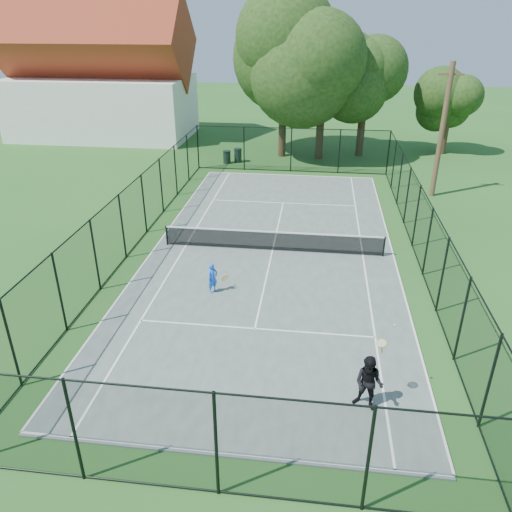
# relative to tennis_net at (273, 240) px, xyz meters

# --- Properties ---
(ground) EXTENTS (120.00, 120.00, 0.00)m
(ground) POSITION_rel_tennis_net_xyz_m (0.00, 0.00, -0.58)
(ground) COLOR #23541D
(tennis_court) EXTENTS (11.00, 24.00, 0.06)m
(tennis_court) POSITION_rel_tennis_net_xyz_m (0.00, 0.00, -0.55)
(tennis_court) COLOR #4E5C56
(tennis_court) RESTS_ON ground
(tennis_net) EXTENTS (10.08, 0.08, 0.95)m
(tennis_net) POSITION_rel_tennis_net_xyz_m (0.00, 0.00, 0.00)
(tennis_net) COLOR black
(tennis_net) RESTS_ON tennis_court
(fence) EXTENTS (13.10, 26.10, 3.00)m
(fence) POSITION_rel_tennis_net_xyz_m (0.00, 0.00, 0.92)
(fence) COLOR black
(fence) RESTS_ON ground
(tree_near_left) EXTENTS (8.20, 8.20, 10.70)m
(tree_near_left) POSITION_rel_tennis_net_xyz_m (-0.93, 17.07, 6.01)
(tree_near_left) COLOR #332114
(tree_near_left) RESTS_ON ground
(tree_near_mid) EXTENTS (7.32, 7.32, 9.58)m
(tree_near_mid) POSITION_rel_tennis_net_xyz_m (1.88, 16.64, 5.32)
(tree_near_mid) COLOR #332114
(tree_near_mid) RESTS_ON ground
(tree_near_right) EXTENTS (5.92, 5.92, 8.17)m
(tree_near_right) POSITION_rel_tennis_net_xyz_m (4.96, 17.98, 4.61)
(tree_near_right) COLOR #332114
(tree_near_right) RESTS_ON ground
(tree_far_right) EXTENTS (4.11, 4.11, 5.43)m
(tree_far_right) POSITION_rel_tennis_net_xyz_m (11.41, 19.40, 2.78)
(tree_far_right) COLOR #332114
(tree_far_right) RESTS_ON ground
(building) EXTENTS (15.30, 8.15, 11.87)m
(building) POSITION_rel_tennis_net_xyz_m (-17.00, 22.00, 4.35)
(building) COLOR silver
(building) RESTS_ON ground
(trash_bin_left) EXTENTS (0.58, 0.58, 0.93)m
(trash_bin_left) POSITION_rel_tennis_net_xyz_m (-4.75, 14.49, -0.11)
(trash_bin_left) COLOR black
(trash_bin_left) RESTS_ON ground
(trash_bin_right) EXTENTS (0.58, 0.58, 1.01)m
(trash_bin_right) POSITION_rel_tennis_net_xyz_m (-4.00, 14.89, -0.07)
(trash_bin_right) COLOR black
(trash_bin_right) RESTS_ON ground
(utility_pole) EXTENTS (1.40, 0.30, 7.61)m
(utility_pole) POSITION_rel_tennis_net_xyz_m (8.78, 9.00, 3.29)
(utility_pole) COLOR #4C3823
(utility_pole) RESTS_ON ground
(player_blue) EXTENTS (0.84, 0.54, 1.24)m
(player_blue) POSITION_rel_tennis_net_xyz_m (-1.95, -4.08, 0.10)
(player_blue) COLOR blue
(player_blue) RESTS_ON tennis_court
(player_black) EXTENTS (1.12, 1.13, 2.39)m
(player_black) POSITION_rel_tennis_net_xyz_m (3.56, -9.81, 0.32)
(player_black) COLOR black
(player_black) RESTS_ON tennis_court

